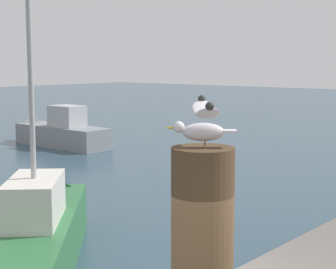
# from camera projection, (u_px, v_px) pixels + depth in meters

# --- Properties ---
(mooring_post) EXTENTS (0.35, 0.35, 1.09)m
(mooring_post) POSITION_uv_depth(u_px,v_px,m) (202.00, 244.00, 3.09)
(mooring_post) COLOR #4C3823
(mooring_post) RESTS_ON harbor_quay
(seagull) EXTENTS (0.50, 0.46, 0.27)m
(seagull) POSITION_uv_depth(u_px,v_px,m) (202.00, 124.00, 3.00)
(seagull) COLOR tan
(seagull) RESTS_ON mooring_post
(boat_grey) EXTENTS (1.27, 5.09, 1.71)m
(boat_grey) POSITION_uv_depth(u_px,v_px,m) (54.00, 132.00, 21.48)
(boat_grey) COLOR gray
(boat_grey) RESTS_ON ground_plane
(boat_green) EXTENTS (4.61, 4.48, 4.28)m
(boat_green) POSITION_uv_depth(u_px,v_px,m) (42.00, 231.00, 8.88)
(boat_green) COLOR #2D6B3D
(boat_green) RESTS_ON ground_plane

